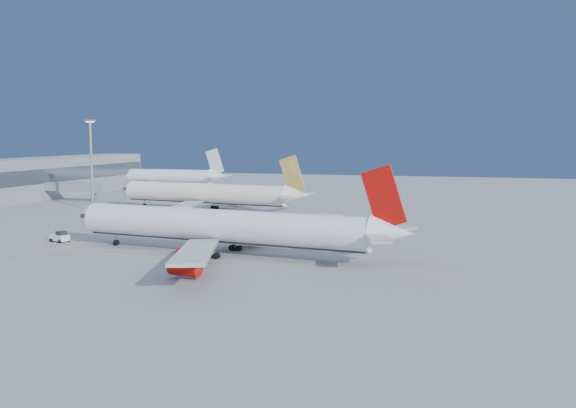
% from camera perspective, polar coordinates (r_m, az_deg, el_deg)
% --- Properties ---
extents(ground, '(500.00, 500.00, 0.00)m').
position_cam_1_polar(ground, '(133.39, -2.33, -4.00)').
color(ground, slate).
rests_on(ground, ground).
extents(terminal, '(18.40, 110.00, 15.00)m').
position_cam_1_polar(terminal, '(262.16, -20.55, 2.25)').
color(terminal, gray).
rests_on(terminal, ground).
extents(jet_bridge, '(23.60, 3.60, 6.90)m').
position_cam_1_polar(jet_bridge, '(239.08, -18.20, 1.43)').
color(jet_bridge, gray).
rests_on(jet_bridge, ground).
extents(taxiway_lines, '(118.86, 140.00, 0.02)m').
position_cam_1_polar(taxiway_lines, '(144.43, -7.08, -3.26)').
color(taxiway_lines, '#E9AB0C').
rests_on(taxiway_lines, ground).
extents(airliner_virgin, '(74.55, 66.51, 18.40)m').
position_cam_1_polar(airliner_virgin, '(126.36, -5.47, -2.04)').
color(airliner_virgin, white).
rests_on(airliner_virgin, ground).
extents(airliner_etihad, '(68.18, 62.46, 17.81)m').
position_cam_1_polar(airliner_etihad, '(200.85, -7.09, 0.93)').
color(airliner_etihad, '#EDE2CA').
rests_on(airliner_etihad, ground).
extents(airliner_third, '(67.22, 62.06, 18.05)m').
position_cam_1_polar(airliner_third, '(288.71, -11.57, 2.43)').
color(airliner_third, white).
rests_on(airliner_third, ground).
extents(pushback_tug, '(4.86, 3.83, 2.46)m').
position_cam_1_polar(pushback_tug, '(150.29, -19.60, -2.76)').
color(pushback_tug, white).
rests_on(pushback_tug, ground).
extents(light_mast, '(2.44, 2.44, 28.26)m').
position_cam_1_polar(light_mast, '(208.74, -17.10, 4.00)').
color(light_mast, gray).
rests_on(light_mast, ground).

